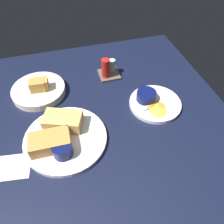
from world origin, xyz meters
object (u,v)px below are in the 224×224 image
at_px(plate_sandwich_main, 66,139).
at_px(sandwich_half_near, 63,121).
at_px(spoon_by_gravy_ramekin, 147,107).
at_px(plate_chips_companion, 155,104).
at_px(spoon_by_dark_ramekin, 61,140).
at_px(ramekin_light_gravy, 146,96).
at_px(condiment_caddy, 108,70).
at_px(ramekin_dark_sauce, 62,150).
at_px(sandwich_half_far, 50,142).
at_px(bread_basket_rear, 39,90).

height_order(plate_sandwich_main, sandwich_half_near, sandwich_half_near).
bearing_deg(spoon_by_gravy_ramekin, plate_chips_companion, 23.06).
relative_size(spoon_by_dark_ramekin, plate_chips_companion, 0.49).
bearing_deg(sandwich_half_near, ramekin_light_gravy, 7.81).
height_order(plate_chips_companion, condiment_caddy, condiment_caddy).
bearing_deg(ramekin_dark_sauce, spoon_by_dark_ramekin, 91.90).
distance_m(spoon_by_dark_ramekin, plate_chips_companion, 0.39).
height_order(sandwich_half_far, bread_basket_rear, bread_basket_rear).
xyz_separation_m(ramekin_dark_sauce, spoon_by_dark_ramekin, (-0.00, 0.05, -0.02)).
xyz_separation_m(spoon_by_dark_ramekin, bread_basket_rear, (-0.06, 0.28, 0.00)).
xyz_separation_m(plate_sandwich_main, spoon_by_gravy_ramekin, (0.32, 0.06, 0.01)).
xyz_separation_m(ramekin_dark_sauce, bread_basket_rear, (-0.06, 0.33, -0.02)).
xyz_separation_m(spoon_by_dark_ramekin, ramekin_light_gravy, (0.35, 0.11, 0.02)).
bearing_deg(plate_sandwich_main, ramekin_light_gravy, 16.56).
height_order(ramekin_dark_sauce, spoon_by_gravy_ramekin, ramekin_dark_sauce).
distance_m(ramekin_light_gravy, spoon_by_gravy_ramekin, 0.05).
xyz_separation_m(plate_sandwich_main, ramekin_light_gravy, (0.33, 0.10, 0.03)).
bearing_deg(plate_sandwich_main, ramekin_dark_sauce, -102.26).
height_order(bread_basket_rear, condiment_caddy, condiment_caddy).
height_order(plate_sandwich_main, bread_basket_rear, bread_basket_rear).
bearing_deg(plate_chips_companion, spoon_by_gravy_ramekin, -156.94).
bearing_deg(spoon_by_gravy_ramekin, ramekin_dark_sauce, -160.56).
distance_m(ramekin_light_gravy, bread_basket_rear, 0.44).
bearing_deg(ramekin_dark_sauce, ramekin_light_gravy, 24.97).
relative_size(sandwich_half_far, spoon_by_dark_ramekin, 1.35).
relative_size(sandwich_half_far, bread_basket_rear, 0.62).
xyz_separation_m(ramekin_dark_sauce, plate_chips_companion, (0.38, 0.14, -0.03)).
bearing_deg(plate_sandwich_main, spoon_by_gravy_ramekin, 9.88).
bearing_deg(sandwich_half_near, spoon_by_gravy_ramekin, 0.42).
bearing_deg(bread_basket_rear, sandwich_half_far, -85.03).
xyz_separation_m(sandwich_half_near, ramekin_light_gravy, (0.33, 0.05, -0.00)).
bearing_deg(plate_chips_companion, sandwich_half_far, -166.61).
bearing_deg(ramekin_light_gravy, spoon_by_dark_ramekin, -162.64).
bearing_deg(spoon_by_dark_ramekin, ramekin_light_gravy, 17.36).
xyz_separation_m(ramekin_dark_sauce, spoon_by_gravy_ramekin, (0.34, 0.12, -0.02)).
bearing_deg(spoon_by_dark_ramekin, condiment_caddy, 51.48).
xyz_separation_m(sandwich_half_far, plate_chips_companion, (0.41, 0.10, -0.03)).
distance_m(ramekin_dark_sauce, bread_basket_rear, 0.33).
height_order(spoon_by_dark_ramekin, ramekin_light_gravy, ramekin_light_gravy).
distance_m(sandwich_half_far, ramekin_dark_sauce, 0.05).
xyz_separation_m(plate_sandwich_main, spoon_by_dark_ramekin, (-0.02, -0.01, 0.01)).
distance_m(sandwich_half_near, bread_basket_rear, 0.23).
distance_m(sandwich_half_near, ramekin_light_gravy, 0.33).
height_order(sandwich_half_far, ramekin_dark_sauce, sandwich_half_far).
relative_size(sandwich_half_far, ramekin_light_gravy, 1.75).
relative_size(plate_chips_companion, condiment_caddy, 2.14).
relative_size(plate_sandwich_main, sandwich_half_near, 1.91).
xyz_separation_m(sandwich_half_far, condiment_caddy, (0.28, 0.33, -0.01)).
bearing_deg(plate_chips_companion, bread_basket_rear, 156.29).
height_order(ramekin_dark_sauce, condiment_caddy, condiment_caddy).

